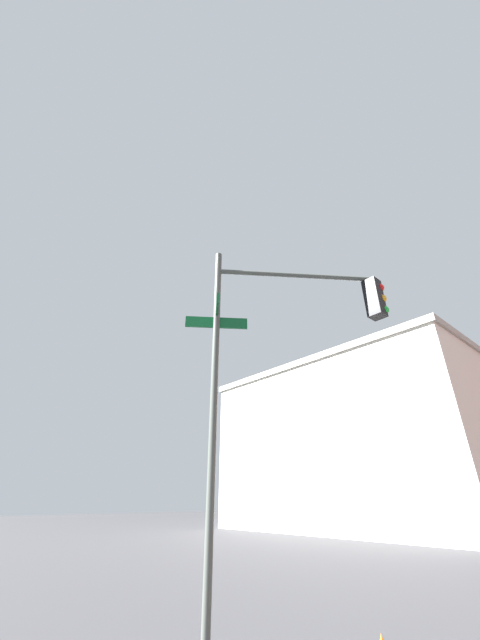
{
  "coord_description": "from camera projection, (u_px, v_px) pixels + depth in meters",
  "views": [
    {
      "loc": [
        -2.48,
        -9.92,
        1.79
      ],
      "look_at": [
        -7.35,
        -5.67,
        5.11
      ],
      "focal_mm": 19.7,
      "sensor_mm": 36.0,
      "label": 1
    }
  ],
  "objects": [
    {
      "name": "traffic_signal_near",
      "position": [
        292.0,
        339.0,
        6.25
      ],
      "size": [
        2.38,
        3.13,
        6.12
      ],
      "color": "#474C47",
      "rests_on": "ground_plane"
    },
    {
      "name": "building_stucco",
      "position": [
        395.0,
        452.0,
        27.91
      ],
      "size": [
        17.7,
        22.07,
        10.3
      ],
      "color": "silver",
      "rests_on": "ground_plane"
    }
  ]
}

